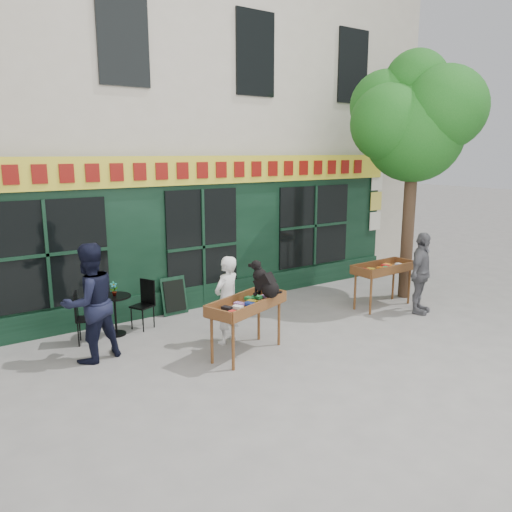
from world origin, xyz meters
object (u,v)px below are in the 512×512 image
at_px(man_right, 421,273).
at_px(bistro_table, 115,307).
at_px(book_cart_center, 247,308).
at_px(dog, 266,278).
at_px(man_left, 90,303).
at_px(woman, 227,300).
at_px(book_cart_right, 384,270).

xyz_separation_m(man_right, bistro_table, (-5.78, 2.37, -0.33)).
xyz_separation_m(book_cart_center, dog, (0.35, -0.05, 0.47)).
relative_size(man_right, man_left, 0.89).
bearing_deg(woman, man_right, 148.76).
height_order(bistro_table, man_left, man_left).
height_order(man_right, man_left, man_left).
xyz_separation_m(woman, man_left, (-2.24, 0.59, 0.19)).
xyz_separation_m(dog, man_right, (3.90, -0.18, -0.42)).
bearing_deg(bistro_table, book_cart_right, -16.46).
bearing_deg(book_cart_right, woman, 175.82).
xyz_separation_m(book_cart_center, woman, (0.00, 0.65, -0.03)).
height_order(dog, woman, dog).
distance_m(dog, book_cart_right, 3.67).
xyz_separation_m(woman, man_right, (4.25, -0.88, 0.08)).
bearing_deg(book_cart_right, man_left, 171.08).
distance_m(book_cart_center, dog, 0.59).
height_order(book_cart_center, bistro_table, book_cart_center).
height_order(man_right, bistro_table, man_right).
distance_m(dog, man_left, 2.91).
bearing_deg(book_cart_center, man_right, -22.63).
distance_m(book_cart_right, man_right, 0.81).
relative_size(woman, bistro_table, 2.09).
height_order(book_cart_center, book_cart_right, same).
distance_m(man_right, man_left, 6.65).
relative_size(dog, man_right, 0.34).
height_order(dog, man_left, man_left).
relative_size(book_cart_right, man_right, 0.87).
bearing_deg(book_cart_center, bistro_table, 106.16).
distance_m(dog, bistro_table, 2.99).
bearing_deg(man_left, bistro_table, -142.70).
xyz_separation_m(dog, woman, (-0.35, 0.70, -0.50)).
height_order(dog, man_right, man_right).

